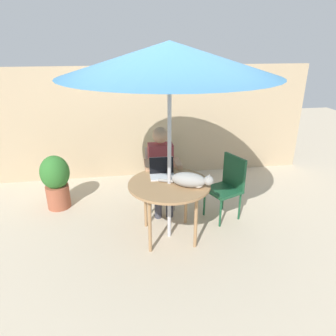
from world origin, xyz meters
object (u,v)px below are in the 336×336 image
object	(u,v)px
patio_umbrella	(170,59)
cat	(191,180)
patio_table	(169,188)
laptop	(162,171)
person_seated	(161,166)
chair_empty	(228,183)
potted_plant_near_fence	(56,180)
chair_occupied	(160,173)
potted_plant_by_chair	(161,161)

from	to	relation	value
patio_umbrella	cat	world-z (taller)	patio_umbrella
patio_table	cat	distance (m)	0.30
patio_umbrella	cat	bearing A→B (deg)	-31.45
laptop	cat	world-z (taller)	laptop
person_seated	cat	world-z (taller)	person_seated
patio_table	patio_umbrella	size ratio (longest dim) A/B	0.42
patio_umbrella	person_seated	xyz separation A→B (m)	(0.00, 0.69, -1.44)
chair_empty	patio_umbrella	bearing A→B (deg)	-157.34
person_seated	cat	distance (m)	0.87
patio_umbrella	potted_plant_near_fence	xyz separation A→B (m)	(-1.49, 0.99, -1.68)
person_seated	patio_umbrella	bearing A→B (deg)	-90.00
patio_umbrella	chair_empty	bearing A→B (deg)	22.66
patio_table	laptop	distance (m)	0.27
chair_empty	chair_occupied	bearing A→B (deg)	150.81
patio_table	chair_empty	world-z (taller)	chair_empty
chair_occupied	chair_empty	xyz separation A→B (m)	(0.87, -0.48, 0.00)
potted_plant_by_chair	potted_plant_near_fence	bearing A→B (deg)	-155.23
cat	potted_plant_by_chair	size ratio (longest dim) A/B	0.91
laptop	potted_plant_by_chair	distance (m)	1.58
person_seated	laptop	xyz separation A→B (m)	(-0.05, -0.45, 0.12)
chair_occupied	cat	xyz separation A→B (m)	(0.22, -0.98, 0.31)
patio_table	laptop	bearing A→B (deg)	103.15
patio_table	patio_umbrella	world-z (taller)	patio_umbrella
patio_table	laptop	size ratio (longest dim) A/B	3.18
person_seated	potted_plant_by_chair	world-z (taller)	person_seated
chair_occupied	cat	world-z (taller)	cat
patio_table	person_seated	size ratio (longest dim) A/B	0.80
patio_table	chair_empty	distance (m)	0.95
patio_umbrella	chair_empty	size ratio (longest dim) A/B	2.62
potted_plant_near_fence	potted_plant_by_chair	distance (m)	1.79
chair_occupied	potted_plant_by_chair	world-z (taller)	chair_occupied
potted_plant_near_fence	potted_plant_by_chair	xyz separation A→B (m)	(1.62, 0.75, -0.09)
patio_umbrella	person_seated	size ratio (longest dim) A/B	1.89
potted_plant_near_fence	chair_empty	bearing A→B (deg)	-14.86
patio_table	patio_umbrella	distance (m)	1.45
person_seated	chair_occupied	bearing A→B (deg)	90.00
chair_occupied	potted_plant_near_fence	bearing A→B (deg)	174.59
chair_empty	potted_plant_near_fence	distance (m)	2.44
patio_umbrella	laptop	xyz separation A→B (m)	(-0.05, 0.23, -1.32)
chair_occupied	person_seated	world-z (taller)	person_seated
chair_occupied	chair_empty	bearing A→B (deg)	-29.19
patio_umbrella	chair_occupied	xyz separation A→B (m)	(0.00, 0.85, -1.61)
potted_plant_by_chair	chair_occupied	bearing A→B (deg)	-98.56
laptop	potted_plant_near_fence	distance (m)	1.66
person_seated	potted_plant_near_fence	xyz separation A→B (m)	(-1.49, 0.30, -0.24)
chair_empty	person_seated	distance (m)	0.94
chair_occupied	potted_plant_near_fence	world-z (taller)	chair_occupied
patio_table	chair_empty	size ratio (longest dim) A/B	1.11
potted_plant_near_fence	cat	bearing A→B (deg)	-33.27
laptop	potted_plant_near_fence	world-z (taller)	laptop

